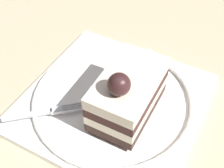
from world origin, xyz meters
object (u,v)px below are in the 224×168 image
at_px(dessert_plate, 112,102).
at_px(cake_slice, 128,93).
at_px(fork, 46,112).
at_px(whipped_cream_dollop, 146,58).

xyz_separation_m(dessert_plate, cake_slice, (0.03, -0.01, 0.04)).
relative_size(cake_slice, fork, 1.28).
xyz_separation_m(cake_slice, whipped_cream_dollop, (0.00, 0.10, -0.02)).
relative_size(dessert_plate, whipped_cream_dollop, 8.74).
distance_m(dessert_plate, fork, 0.09).
relative_size(dessert_plate, fork, 2.84).
height_order(whipped_cream_dollop, fork, whipped_cream_dollop).
bearing_deg(cake_slice, dessert_plate, 156.08).
bearing_deg(cake_slice, whipped_cream_dollop, 89.75).
bearing_deg(dessert_plate, cake_slice, -23.92).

